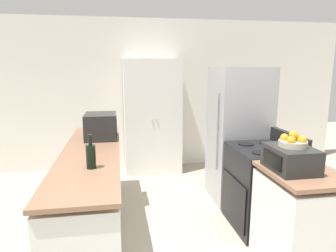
{
  "coord_description": "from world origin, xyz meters",
  "views": [
    {
      "loc": [
        -0.62,
        -1.72,
        1.78
      ],
      "look_at": [
        0.0,
        1.94,
        1.05
      ],
      "focal_mm": 32.0,
      "sensor_mm": 36.0,
      "label": 1
    }
  ],
  "objects_px": {
    "pantry_cabinet": "(152,117)",
    "wine_bottle": "(91,156)",
    "refrigerator": "(238,135)",
    "microwave": "(101,126)",
    "stove": "(261,187)",
    "toaster_oven": "(290,159)",
    "fruit_bowl": "(293,141)"
  },
  "relations": [
    {
      "from": "pantry_cabinet",
      "to": "wine_bottle",
      "type": "distance_m",
      "value": 2.55
    },
    {
      "from": "refrigerator",
      "to": "microwave",
      "type": "distance_m",
      "value": 1.8
    },
    {
      "from": "refrigerator",
      "to": "wine_bottle",
      "type": "height_order",
      "value": "refrigerator"
    },
    {
      "from": "stove",
      "to": "wine_bottle",
      "type": "relative_size",
      "value": 3.58
    },
    {
      "from": "refrigerator",
      "to": "wine_bottle",
      "type": "distance_m",
      "value": 2.15
    },
    {
      "from": "stove",
      "to": "refrigerator",
      "type": "bearing_deg",
      "value": 88.29
    },
    {
      "from": "microwave",
      "to": "refrigerator",
      "type": "bearing_deg",
      "value": -0.01
    },
    {
      "from": "toaster_oven",
      "to": "stove",
      "type": "bearing_deg",
      "value": 79.87
    },
    {
      "from": "pantry_cabinet",
      "to": "refrigerator",
      "type": "relative_size",
      "value": 1.07
    },
    {
      "from": "stove",
      "to": "refrigerator",
      "type": "relative_size",
      "value": 0.6
    },
    {
      "from": "pantry_cabinet",
      "to": "microwave",
      "type": "height_order",
      "value": "pantry_cabinet"
    },
    {
      "from": "pantry_cabinet",
      "to": "refrigerator",
      "type": "height_order",
      "value": "pantry_cabinet"
    },
    {
      "from": "microwave",
      "to": "wine_bottle",
      "type": "xyz_separation_m",
      "value": [
        -0.03,
        -1.13,
        -0.04
      ]
    },
    {
      "from": "refrigerator",
      "to": "microwave",
      "type": "bearing_deg",
      "value": 179.99
    },
    {
      "from": "stove",
      "to": "fruit_bowl",
      "type": "xyz_separation_m",
      "value": [
        -0.11,
        -0.69,
        0.7
      ]
    },
    {
      "from": "microwave",
      "to": "toaster_oven",
      "type": "xyz_separation_m",
      "value": [
        1.64,
        -1.47,
        -0.05
      ]
    },
    {
      "from": "microwave",
      "to": "wine_bottle",
      "type": "height_order",
      "value": "microwave"
    },
    {
      "from": "wine_bottle",
      "to": "toaster_oven",
      "type": "height_order",
      "value": "wine_bottle"
    },
    {
      "from": "stove",
      "to": "fruit_bowl",
      "type": "bearing_deg",
      "value": -98.91
    },
    {
      "from": "refrigerator",
      "to": "wine_bottle",
      "type": "xyz_separation_m",
      "value": [
        -1.82,
        -1.13,
        0.14
      ]
    },
    {
      "from": "stove",
      "to": "fruit_bowl",
      "type": "distance_m",
      "value": 0.99
    },
    {
      "from": "stove",
      "to": "wine_bottle",
      "type": "height_order",
      "value": "wine_bottle"
    },
    {
      "from": "pantry_cabinet",
      "to": "fruit_bowl",
      "type": "height_order",
      "value": "pantry_cabinet"
    },
    {
      "from": "refrigerator",
      "to": "stove",
      "type": "bearing_deg",
      "value": -91.71
    },
    {
      "from": "microwave",
      "to": "fruit_bowl",
      "type": "xyz_separation_m",
      "value": [
        1.66,
        -1.46,
        0.1
      ]
    },
    {
      "from": "microwave",
      "to": "toaster_oven",
      "type": "bearing_deg",
      "value": -41.81
    },
    {
      "from": "stove",
      "to": "fruit_bowl",
      "type": "relative_size",
      "value": 4.6
    },
    {
      "from": "stove",
      "to": "refrigerator",
      "type": "xyz_separation_m",
      "value": [
        0.02,
        0.77,
        0.43
      ]
    },
    {
      "from": "wine_bottle",
      "to": "refrigerator",
      "type": "bearing_deg",
      "value": 31.81
    },
    {
      "from": "stove",
      "to": "microwave",
      "type": "relative_size",
      "value": 2.36
    },
    {
      "from": "refrigerator",
      "to": "microwave",
      "type": "xyz_separation_m",
      "value": [
        -1.79,
        0.0,
        0.18
      ]
    },
    {
      "from": "pantry_cabinet",
      "to": "stove",
      "type": "xyz_separation_m",
      "value": [
        0.98,
        -2.05,
        -0.49
      ]
    }
  ]
}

